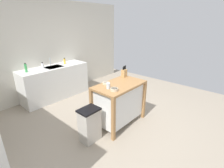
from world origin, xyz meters
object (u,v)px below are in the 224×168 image
at_px(kitchen_island, 119,102).
at_px(sink_faucet, 50,62).
at_px(bowl_ceramic_wide, 114,89).
at_px(bowl_ceramic_small, 106,83).
at_px(drinking_cup, 108,86).
at_px(trash_bin, 90,125).
at_px(bottle_dish_soap, 26,68).
at_px(knife_block, 124,73).
at_px(bottle_spray_cleaner, 43,66).
at_px(bottle_hand_soap, 65,61).

height_order(kitchen_island, sink_faucet, sink_faucet).
height_order(bowl_ceramic_wide, bowl_ceramic_small, bowl_ceramic_wide).
xyz_separation_m(drinking_cup, trash_bin, (-0.45, 0.04, -0.62)).
bearing_deg(kitchen_island, bowl_ceramic_small, 132.94).
relative_size(kitchen_island, bottle_dish_soap, 4.74).
distance_m(knife_block, bowl_ceramic_small, 0.61).
bearing_deg(bowl_ceramic_wide, kitchen_island, 23.29).
distance_m(bowl_ceramic_wide, trash_bin, 0.77).
bearing_deg(drinking_cup, bottle_spray_cleaner, 94.64).
distance_m(knife_block, drinking_cup, 0.77).
bearing_deg(drinking_cup, knife_block, 15.39).
relative_size(trash_bin, bottle_dish_soap, 2.78).
relative_size(knife_block, sink_faucet, 1.16).
distance_m(bowl_ceramic_wide, bottle_hand_soap, 2.36).
height_order(knife_block, drinking_cup, knife_block).
xyz_separation_m(knife_block, bowl_ceramic_wide, (-0.74, -0.35, -0.07)).
bearing_deg(sink_faucet, bowl_ceramic_wide, -93.32).
bearing_deg(trash_bin, drinking_cup, -4.94).
height_order(knife_block, trash_bin, knife_block).
distance_m(knife_block, sink_faucet, 2.17).
relative_size(knife_block, bottle_hand_soap, 1.42).
bearing_deg(sink_faucet, bottle_hand_soap, -18.52).
xyz_separation_m(knife_block, bowl_ceramic_small, (-0.60, -0.01, -0.07)).
bearing_deg(bottle_dish_soap, bowl_ceramic_small, -70.30).
xyz_separation_m(drinking_cup, bottle_dish_soap, (-0.56, 2.16, 0.06)).
bearing_deg(bottle_spray_cleaner, knife_block, -64.45).
distance_m(drinking_cup, bottle_dish_soap, 2.23).
distance_m(sink_faucet, bottle_spray_cleaner, 0.35).
bearing_deg(sink_faucet, trash_bin, -104.80).
height_order(kitchen_island, knife_block, knife_block).
height_order(kitchen_island, bowl_ceramic_small, bowl_ceramic_small).
bearing_deg(bottle_dish_soap, knife_block, -56.23).
distance_m(kitchen_island, bottle_hand_soap, 2.23).
height_order(bowl_ceramic_small, sink_faucet, sink_faucet).
relative_size(bowl_ceramic_small, bottle_spray_cleaner, 0.72).
xyz_separation_m(bowl_ceramic_wide, trash_bin, (-0.45, 0.19, -0.59)).
distance_m(drinking_cup, sink_faucet, 2.29).
relative_size(kitchen_island, drinking_cup, 9.70).
relative_size(sink_faucet, bottle_hand_soap, 1.23).
distance_m(bowl_ceramic_wide, bowl_ceramic_small, 0.37).
xyz_separation_m(kitchen_island, bottle_hand_soap, (0.18, 2.17, 0.48)).
height_order(trash_bin, sink_faucet, sink_faucet).
relative_size(knife_block, bottle_dish_soap, 1.12).
distance_m(kitchen_island, knife_block, 0.67).
bearing_deg(bowl_ceramic_small, kitchen_island, -47.06).
bearing_deg(bottle_dish_soap, drinking_cup, -75.33).
distance_m(knife_block, bottle_spray_cleaner, 2.12).
xyz_separation_m(kitchen_island, bottle_spray_cleaner, (-0.49, 2.12, 0.48)).
bearing_deg(drinking_cup, bowl_ceramic_wide, -91.02).
bearing_deg(sink_faucet, kitchen_island, -85.39).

